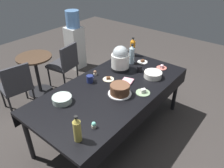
# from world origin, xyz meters

# --- Properties ---
(ground) EXTENTS (9.00, 9.00, 0.00)m
(ground) POSITION_xyz_m (0.00, 0.00, 0.00)
(ground) COLOR #383330
(potluck_table) EXTENTS (2.20, 1.10, 0.75)m
(potluck_table) POSITION_xyz_m (0.00, 0.00, 0.69)
(potluck_table) COLOR black
(potluck_table) RESTS_ON ground
(frosted_layer_cake) EXTENTS (0.29, 0.29, 0.13)m
(frosted_layer_cake) POSITION_xyz_m (-0.06, -0.17, 0.81)
(frosted_layer_cake) COLOR silver
(frosted_layer_cake) RESTS_ON potluck_table
(slow_cooker) EXTENTS (0.28, 0.28, 0.37)m
(slow_cooker) POSITION_xyz_m (0.46, 0.22, 0.92)
(slow_cooker) COLOR black
(slow_cooker) RESTS_ON potluck_table
(glass_salad_bowl) EXTENTS (0.23, 0.23, 0.07)m
(glass_salad_bowl) POSITION_xyz_m (-0.61, 0.26, 0.79)
(glass_salad_bowl) COLOR #B2C6BC
(glass_salad_bowl) RESTS_ON potluck_table
(ceramic_snack_bowl) EXTENTS (0.25, 0.25, 0.08)m
(ceramic_snack_bowl) POSITION_xyz_m (0.56, -0.28, 0.79)
(ceramic_snack_bowl) COLOR silver
(ceramic_snack_bowl) RESTS_ON potluck_table
(dessert_plate_coral) EXTENTS (0.15, 0.15, 0.05)m
(dessert_plate_coral) POSITION_xyz_m (0.88, -0.24, 0.76)
(dessert_plate_coral) COLOR #E07266
(dessert_plate_coral) RESTS_ON potluck_table
(dessert_plate_white) EXTENTS (0.16, 0.16, 0.04)m
(dessert_plate_white) POSITION_xyz_m (0.87, 0.09, 0.76)
(dessert_plate_white) COLOR white
(dessert_plate_white) RESTS_ON potluck_table
(dessert_plate_sage) EXTENTS (0.18, 0.18, 0.06)m
(dessert_plate_sage) POSITION_xyz_m (0.14, -0.38, 0.76)
(dessert_plate_sage) COLOR #8CA87F
(dessert_plate_sage) RESTS_ON potluck_table
(dessert_plate_cream) EXTENTS (0.15, 0.15, 0.04)m
(dessert_plate_cream) POSITION_xyz_m (0.12, 0.16, 0.76)
(dessert_plate_cream) COLOR beige
(dessert_plate_cream) RESTS_ON potluck_table
(cupcake_rose) EXTENTS (0.05, 0.05, 0.07)m
(cupcake_rose) POSITION_xyz_m (-0.69, -0.33, 0.78)
(cupcake_rose) COLOR beige
(cupcake_rose) RESTS_ON potluck_table
(cupcake_vanilla) EXTENTS (0.05, 0.05, 0.07)m
(cupcake_vanilla) POSITION_xyz_m (0.11, 0.39, 0.78)
(cupcake_vanilla) COLOR beige
(cupcake_vanilla) RESTS_ON potluck_table
(cupcake_mint) EXTENTS (0.05, 0.05, 0.07)m
(cupcake_mint) POSITION_xyz_m (0.64, 0.45, 0.78)
(cupcake_mint) COLOR beige
(cupcake_mint) RESTS_ON potluck_table
(soda_bottle_water) EXTENTS (0.08, 0.08, 0.32)m
(soda_bottle_water) POSITION_xyz_m (0.74, 0.20, 0.90)
(soda_bottle_water) COLOR silver
(soda_bottle_water) RESTS_ON potluck_table
(soda_bottle_orange_juice) EXTENTS (0.08, 0.08, 0.31)m
(soda_bottle_orange_juice) POSITION_xyz_m (0.99, 0.36, 0.89)
(soda_bottle_orange_juice) COLOR orange
(soda_bottle_orange_juice) RESTS_ON potluck_table
(soda_bottle_ginger_ale) EXTENTS (0.08, 0.08, 0.29)m
(soda_bottle_ginger_ale) POSITION_xyz_m (-0.91, -0.33, 0.88)
(soda_bottle_ginger_ale) COLOR gold
(soda_bottle_ginger_ale) RESTS_ON potluck_table
(coffee_mug_black) EXTENTS (0.11, 0.07, 0.09)m
(coffee_mug_black) POSITION_xyz_m (0.58, -0.04, 0.79)
(coffee_mug_black) COLOR black
(coffee_mug_black) RESTS_ON potluck_table
(coffee_mug_navy) EXTENTS (0.13, 0.09, 0.10)m
(coffee_mug_navy) POSITION_xyz_m (-0.08, 0.31, 0.80)
(coffee_mug_navy) COLOR navy
(coffee_mug_navy) RESTS_ON potluck_table
(paper_napkin_stack) EXTENTS (0.17, 0.17, 0.02)m
(paper_napkin_stack) POSITION_xyz_m (0.24, -0.08, 0.76)
(paper_napkin_stack) COLOR pink
(paper_napkin_stack) RESTS_ON potluck_table
(maroon_chair_left) EXTENTS (0.51, 0.51, 0.85)m
(maroon_chair_left) POSITION_xyz_m (-0.56, 1.45, 0.49)
(maroon_chair_left) COLOR #333338
(maroon_chair_left) RESTS_ON ground
(maroon_chair_right) EXTENTS (0.50, 0.50, 0.85)m
(maroon_chair_right) POSITION_xyz_m (0.41, 1.45, 0.49)
(maroon_chair_right) COLOR #333338
(maroon_chair_right) RESTS_ON ground
(round_cafe_table) EXTENTS (0.60, 0.60, 0.72)m
(round_cafe_table) POSITION_xyz_m (-0.05, 1.68, 0.50)
(round_cafe_table) COLOR #473323
(round_cafe_table) RESTS_ON ground
(water_cooler) EXTENTS (0.32, 0.32, 1.24)m
(water_cooler) POSITION_xyz_m (1.09, 1.91, 0.59)
(water_cooler) COLOR silver
(water_cooler) RESTS_ON ground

